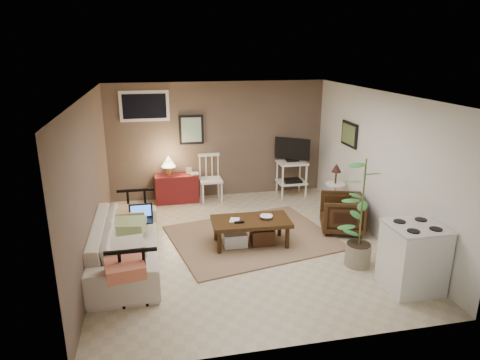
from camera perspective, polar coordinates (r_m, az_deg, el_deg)
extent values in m
plane|color=#C1B293|center=(6.98, 0.43, -8.64)|extent=(5.00, 5.00, 0.00)
cube|color=black|center=(8.79, -6.51, 6.69)|extent=(0.50, 0.03, 0.60)
cube|color=black|center=(8.16, 14.38, 5.93)|extent=(0.03, 0.60, 0.45)
cube|color=white|center=(8.68, -12.63, 9.59)|extent=(0.96, 0.03, 0.60)
cube|color=#8A6750|center=(7.21, 1.62, -7.66)|extent=(2.90, 2.51, 0.02)
cube|color=#39210F|center=(6.81, 1.47, -5.54)|extent=(1.26, 0.69, 0.06)
cylinder|color=#39210F|center=(6.61, -2.78, -8.36)|extent=(0.07, 0.07, 0.39)
cylinder|color=#39210F|center=(6.80, 6.32, -7.67)|extent=(0.07, 0.07, 0.39)
cylinder|color=#39210F|center=(7.04, -3.24, -6.70)|extent=(0.07, 0.07, 0.39)
cylinder|color=#39210F|center=(7.22, 5.31, -6.11)|extent=(0.07, 0.07, 0.39)
cube|color=black|center=(6.66, -0.11, -5.63)|extent=(0.16, 0.06, 0.02)
cube|color=#492E1A|center=(6.95, 2.97, -7.48)|extent=(0.37, 0.32, 0.27)
cube|color=silver|center=(6.89, -0.68, -7.90)|extent=(0.37, 0.32, 0.23)
imported|color=beige|center=(6.43, -15.02, -7.21)|extent=(0.68, 2.33, 0.91)
cube|color=black|center=(6.70, -13.03, -5.38)|extent=(0.36, 0.25, 0.02)
cube|color=black|center=(6.77, -13.08, -4.00)|extent=(0.36, 0.02, 0.22)
cube|color=#3470EC|center=(6.76, -13.08, -4.03)|extent=(0.30, 0.00, 0.18)
cube|color=maroon|center=(8.86, -8.41, -1.08)|extent=(0.87, 0.38, 0.58)
cylinder|color=#B99C47|center=(8.70, -9.45, 1.18)|extent=(0.10, 0.10, 0.19)
cone|color=beige|center=(8.65, -9.52, 2.53)|extent=(0.29, 0.29, 0.23)
cube|color=tan|center=(8.79, -6.83, 1.26)|extent=(0.12, 0.02, 0.14)
cube|color=white|center=(8.73, -3.92, -0.01)|extent=(0.45, 0.45, 0.04)
cylinder|color=white|center=(8.60, -4.94, -1.99)|extent=(0.04, 0.04, 0.44)
cylinder|color=white|center=(8.66, -2.46, -1.82)|extent=(0.04, 0.04, 0.44)
cylinder|color=white|center=(8.96, -5.27, -1.21)|extent=(0.04, 0.04, 0.44)
cylinder|color=white|center=(9.01, -2.89, -1.05)|extent=(0.04, 0.04, 0.44)
cube|color=white|center=(8.79, -4.19, 3.37)|extent=(0.44, 0.05, 0.06)
cube|color=white|center=(9.07, 6.95, 2.33)|extent=(0.59, 0.48, 0.04)
cube|color=white|center=(9.19, 6.85, -0.25)|extent=(0.59, 0.48, 0.03)
cylinder|color=white|center=(8.91, 5.71, -0.28)|extent=(0.04, 0.04, 0.75)
cylinder|color=white|center=(9.07, 8.81, -0.08)|extent=(0.04, 0.04, 0.75)
cylinder|color=white|center=(9.28, 4.96, 0.46)|extent=(0.04, 0.04, 0.75)
cylinder|color=white|center=(9.44, 7.96, 0.65)|extent=(0.04, 0.04, 0.75)
cube|color=black|center=(9.06, 6.96, 2.66)|extent=(0.27, 0.15, 0.03)
cube|color=black|center=(9.00, 7.01, 4.18)|extent=(0.65, 0.46, 0.45)
cube|color=#EEAB5C|center=(9.00, 7.01, 4.18)|extent=(0.54, 0.36, 0.36)
cube|color=black|center=(9.14, 6.96, -0.22)|extent=(0.38, 0.27, 0.11)
cylinder|color=white|center=(8.45, 12.34, -4.22)|extent=(0.26, 0.26, 0.03)
cylinder|color=white|center=(8.35, 12.47, -2.42)|extent=(0.05, 0.05, 0.55)
cylinder|color=white|center=(8.26, 12.59, -0.55)|extent=(0.37, 0.37, 0.03)
cylinder|color=#331F0E|center=(8.22, 12.66, 0.37)|extent=(0.03, 0.03, 0.24)
cone|color=#331A14|center=(8.17, 12.74, 1.61)|extent=(0.18, 0.18, 0.17)
imported|color=#331F0E|center=(7.55, 13.43, -4.15)|extent=(0.83, 0.85, 0.71)
cylinder|color=#A19580|center=(6.55, 15.42, -9.57)|extent=(0.37, 0.37, 0.33)
cylinder|color=#4C602D|center=(6.24, 16.01, -2.93)|extent=(0.02, 0.02, 1.28)
cube|color=white|center=(6.07, 22.06, -9.66)|extent=(0.68, 0.63, 0.87)
cube|color=silver|center=(5.89, 22.55, -5.75)|extent=(0.69, 0.65, 0.03)
cylinder|color=black|center=(5.69, 22.13, -6.33)|extent=(0.15, 0.15, 0.01)
cylinder|color=black|center=(5.86, 24.66, -5.96)|extent=(0.15, 0.15, 0.01)
cylinder|color=black|center=(5.92, 20.51, -5.20)|extent=(0.15, 0.15, 0.01)
cylinder|color=black|center=(6.09, 22.98, -4.88)|extent=(0.15, 0.15, 0.01)
imported|color=#39210F|center=(6.82, 3.55, -4.36)|extent=(0.20, 0.10, 0.20)
imported|color=#39210F|center=(6.73, -1.35, -4.63)|extent=(0.14, 0.06, 0.20)
imported|color=#39210F|center=(8.72, -6.60, 1.43)|extent=(0.16, 0.03, 0.22)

